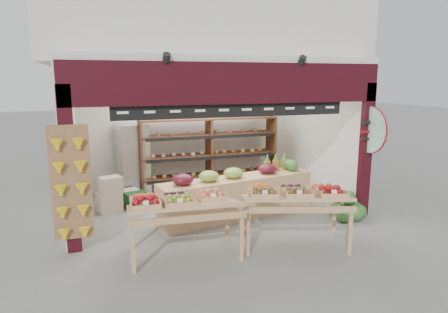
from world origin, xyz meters
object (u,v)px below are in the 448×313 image
display_table_left (176,203)px  watermelon_pile (347,208)px  mid_counter (237,195)px  display_table_right (295,195)px  back_shelving (209,141)px  refrigerator (132,160)px  cardboard_stack (120,197)px

display_table_left → watermelon_pile: 3.67m
mid_counter → display_table_right: 1.68m
back_shelving → watermelon_pile: bearing=-54.8°
refrigerator → display_table_left: refrigerator is taller
display_table_left → cardboard_stack: bearing=104.1°
watermelon_pile → mid_counter: bearing=159.7°
watermelon_pile → display_table_left: bearing=-170.5°
back_shelving → mid_counter: (-0.05, -2.08, -0.77)m
refrigerator → display_table_right: (2.21, -3.80, 0.01)m
back_shelving → refrigerator: size_ratio=2.00×
mid_counter → display_table_right: size_ratio=1.70×
back_shelving → watermelon_pile: back_shelving is taller
refrigerator → mid_counter: bearing=-62.9°
refrigerator → mid_counter: size_ratio=0.51×
refrigerator → display_table_right: size_ratio=0.88×
display_table_right → refrigerator: bearing=120.2°
display_table_left → mid_counter: bearing=42.1°
mid_counter → display_table_left: display_table_left is taller
mid_counter → refrigerator: bearing=128.7°
mid_counter → watermelon_pile: size_ratio=4.27×
back_shelving → cardboard_stack: back_shelving is taller
refrigerator → cardboard_stack: 1.20m
display_table_left → display_table_right: size_ratio=0.93×
cardboard_stack → display_table_right: bearing=-47.5°
watermelon_pile → back_shelving: bearing=125.2°
back_shelving → display_table_right: 3.69m
display_table_right → watermelon_pile: display_table_right is taller
display_table_right → watermelon_pile: (1.63, 0.81, -0.66)m
display_table_right → watermelon_pile: 1.94m
back_shelving → display_table_right: bearing=-84.2°
cardboard_stack → back_shelving: bearing=20.4°
cardboard_stack → refrigerator: bearing=68.7°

